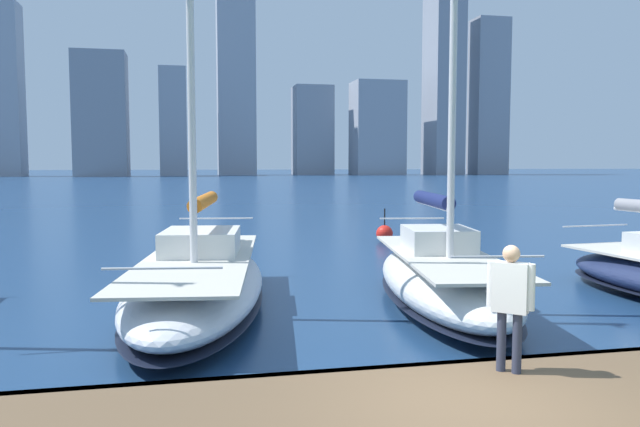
# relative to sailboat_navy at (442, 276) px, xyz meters

# --- Properties ---
(dock_pier) EXTENTS (28.00, 2.80, 0.60)m
(dock_pier) POSITION_rel_sailboat_navy_xyz_m (2.58, 6.68, -0.18)
(dock_pier) COLOR brown
(dock_pier) RESTS_ON ground
(city_skyline) EXTENTS (170.68, 20.12, 50.46)m
(city_skyline) POSITION_rel_sailboat_navy_xyz_m (-5.70, -152.10, 17.67)
(city_skyline) COLOR #9398A2
(city_skyline) RESTS_ON ground
(sailboat_navy) EXTENTS (3.67, 8.28, 12.22)m
(sailboat_navy) POSITION_rel_sailboat_navy_xyz_m (0.00, 0.00, 0.00)
(sailboat_navy) COLOR white
(sailboat_navy) RESTS_ON ground
(sailboat_orange) EXTENTS (4.09, 9.77, 11.60)m
(sailboat_orange) POSITION_rel_sailboat_navy_xyz_m (5.45, -0.84, -0.04)
(sailboat_orange) COLOR white
(sailboat_orange) RESTS_ON ground
(person_white_shirt) EXTENTS (0.48, 0.44, 1.66)m
(person_white_shirt) POSITION_rel_sailboat_navy_xyz_m (1.61, 5.98, 0.87)
(person_white_shirt) COLOR #2D3347
(person_white_shirt) RESTS_ON dock_pier
(channel_buoy) EXTENTS (0.70, 0.70, 1.40)m
(channel_buoy) POSITION_rel_sailboat_navy_xyz_m (-2.36, -11.65, -0.37)
(channel_buoy) COLOR red
(channel_buoy) RESTS_ON ground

